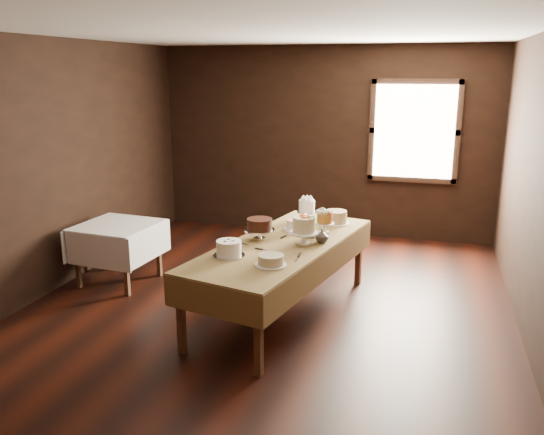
{
  "coord_description": "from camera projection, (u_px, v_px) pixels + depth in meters",
  "views": [
    {
      "loc": [
        1.56,
        -5.21,
        2.45
      ],
      "look_at": [
        0.0,
        0.2,
        0.95
      ],
      "focal_mm": 36.82,
      "sensor_mm": 36.0,
      "label": 1
    }
  ],
  "objects": [
    {
      "name": "cake_speckled",
      "position": [
        336.0,
        217.0,
        6.26
      ],
      "size": [
        0.34,
        0.34,
        0.15
      ],
      "color": "white",
      "rests_on": "display_table"
    },
    {
      "name": "cake_lattice",
      "position": [
        297.0,
        226.0,
        6.01
      ],
      "size": [
        0.28,
        0.28,
        0.11
      ],
      "color": "white",
      "rests_on": "display_table"
    },
    {
      "name": "cake_cream",
      "position": [
        271.0,
        261.0,
        4.92
      ],
      "size": [
        0.29,
        0.29,
        0.1
      ],
      "color": "white",
      "rests_on": "display_table"
    },
    {
      "name": "flower_vase",
      "position": [
        322.0,
        236.0,
        5.57
      ],
      "size": [
        0.17,
        0.17,
        0.14
      ],
      "primitive_type": "imported",
      "rotation": [
        0.0,
        0.0,
        5.11
      ],
      "color": "#2D2823",
      "rests_on": "display_table"
    },
    {
      "name": "side_table",
      "position": [
        117.0,
        231.0,
        6.49
      ],
      "size": [
        0.91,
        0.91,
        0.71
      ],
      "rotation": [
        0.0,
        0.0,
        -0.09
      ],
      "color": "#482C1B",
      "rests_on": "ground"
    },
    {
      "name": "window",
      "position": [
        414.0,
        132.0,
        7.86
      ],
      "size": [
        1.1,
        0.05,
        1.3
      ],
      "primitive_type": "cube",
      "color": "#FFEABF",
      "rests_on": "wall_back"
    },
    {
      "name": "cake_server_b",
      "position": [
        297.0,
        259.0,
        5.08
      ],
      "size": [
        0.03,
        0.24,
        0.01
      ],
      "primitive_type": "cube",
      "rotation": [
        0.0,
        0.0,
        -1.54
      ],
      "color": "silver",
      "rests_on": "display_table"
    },
    {
      "name": "cake_server_d",
      "position": [
        321.0,
        238.0,
        5.72
      ],
      "size": [
        0.24,
        0.09,
        0.01
      ],
      "primitive_type": "cube",
      "rotation": [
        0.0,
        0.0,
        0.28
      ],
      "color": "silver",
      "rests_on": "display_table"
    },
    {
      "name": "cake_chocolate",
      "position": [
        260.0,
        229.0,
        5.67
      ],
      "size": [
        0.35,
        0.35,
        0.23
      ],
      "color": "silver",
      "rests_on": "display_table"
    },
    {
      "name": "cake_caramel",
      "position": [
        324.0,
        223.0,
        5.89
      ],
      "size": [
        0.21,
        0.21,
        0.25
      ],
      "color": "white",
      "rests_on": "display_table"
    },
    {
      "name": "display_table",
      "position": [
        282.0,
        248.0,
        5.59
      ],
      "size": [
        1.5,
        2.64,
        0.77
      ],
      "rotation": [
        0.0,
        0.0,
        -0.22
      ],
      "color": "#482C1B",
      "rests_on": "ground"
    },
    {
      "name": "cake_flowers",
      "position": [
        304.0,
        232.0,
        5.5
      ],
      "size": [
        0.31,
        0.31,
        0.29
      ],
      "color": "white",
      "rests_on": "display_table"
    },
    {
      "name": "cake_swirl",
      "position": [
        229.0,
        249.0,
        5.16
      ],
      "size": [
        0.31,
        0.31,
        0.15
      ],
      "color": "silver",
      "rests_on": "display_table"
    },
    {
      "name": "cake_server_a",
      "position": [
        271.0,
        251.0,
        5.32
      ],
      "size": [
        0.24,
        0.06,
        0.01
      ],
      "primitive_type": "cube",
      "rotation": [
        0.0,
        0.0,
        -0.15
      ],
      "color": "silver",
      "rests_on": "display_table"
    },
    {
      "name": "wall_front",
      "position": [
        93.0,
        290.0,
        2.74
      ],
      "size": [
        5.0,
        0.02,
        2.8
      ],
      "primitive_type": "cube",
      "color": "black",
      "rests_on": "ground"
    },
    {
      "name": "floor",
      "position": [
        267.0,
        309.0,
        5.89
      ],
      "size": [
        5.0,
        6.0,
        0.01
      ],
      "primitive_type": "cube",
      "color": "black",
      "rests_on": "ground"
    },
    {
      "name": "wall_left",
      "position": [
        51.0,
        167.0,
        6.2
      ],
      "size": [
        0.02,
        6.0,
        2.8
      ],
      "primitive_type": "cube",
      "color": "black",
      "rests_on": "ground"
    },
    {
      "name": "cake_server_e",
      "position": [
        243.0,
        244.0,
        5.54
      ],
      "size": [
        0.23,
        0.11,
        0.01
      ],
      "primitive_type": "cube",
      "rotation": [
        0.0,
        0.0,
        -0.35
      ],
      "color": "silver",
      "rests_on": "display_table"
    },
    {
      "name": "cake_meringue",
      "position": [
        307.0,
        210.0,
        6.44
      ],
      "size": [
        0.22,
        0.22,
        0.24
      ],
      "color": "silver",
      "rests_on": "display_table"
    },
    {
      "name": "flower_bouquet",
      "position": [
        322.0,
        218.0,
        5.52
      ],
      "size": [
        0.14,
        0.14,
        0.2
      ],
      "primitive_type": null,
      "color": "white",
      "rests_on": "flower_vase"
    },
    {
      "name": "ceiling",
      "position": [
        266.0,
        30.0,
        5.17
      ],
      "size": [
        5.0,
        6.0,
        0.01
      ],
      "primitive_type": "cube",
      "color": "beige",
      "rests_on": "wall_back"
    },
    {
      "name": "wall_back",
      "position": [
        324.0,
        142.0,
        8.31
      ],
      "size": [
        5.0,
        0.02,
        2.8
      ],
      "primitive_type": "cube",
      "color": "black",
      "rests_on": "ground"
    },
    {
      "name": "wall_right",
      "position": [
        541.0,
        194.0,
        4.86
      ],
      "size": [
        0.02,
        6.0,
        2.8
      ],
      "primitive_type": "cube",
      "color": "black",
      "rests_on": "ground"
    },
    {
      "name": "cake_server_c",
      "position": [
        288.0,
        234.0,
        5.85
      ],
      "size": [
        0.07,
        0.24,
        0.01
      ],
      "primitive_type": "cube",
      "rotation": [
        0.0,
        0.0,
        1.38
      ],
      "color": "silver",
      "rests_on": "display_table"
    }
  ]
}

